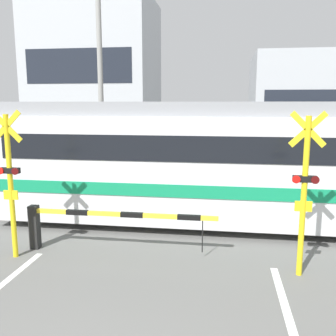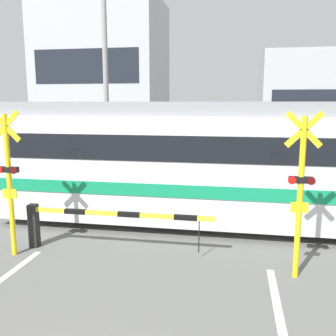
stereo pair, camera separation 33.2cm
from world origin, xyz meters
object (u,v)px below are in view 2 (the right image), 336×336
crossing_barrier_far (229,178)px  crossing_signal_right (300,188)px  crossing_barrier_near (82,220)px  pedestrian (209,157)px  crossing_signal_left (9,177)px

crossing_barrier_far → crossing_signal_right: size_ratio=1.34×
crossing_barrier_near → crossing_signal_right: (4.59, -0.52, 1.04)m
crossing_barrier_far → pedestrian: bearing=104.9°
pedestrian → crossing_signal_left: bearing=-110.8°
crossing_signal_right → pedestrian: bearing=104.0°
crossing_barrier_near → pedestrian: bearing=76.2°
crossing_signal_left → crossing_signal_right: bearing=0.0°
crossing_signal_left → pedestrian: crossing_signal_left is taller
crossing_barrier_far → pedestrian: (-0.97, 3.63, 0.19)m
crossing_barrier_far → crossing_signal_right: (1.41, -5.92, 1.04)m
crossing_barrier_near → pedestrian: (2.22, 9.03, 0.19)m
crossing_signal_left → crossing_barrier_near: bearing=20.2°
crossing_barrier_far → crossing_barrier_near: bearing=-120.5°
crossing_signal_right → crossing_signal_left: bearing=180.0°
crossing_barrier_near → pedestrian: 9.30m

